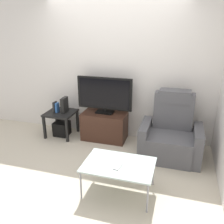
% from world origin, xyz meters
% --- Properties ---
extents(ground_plane, '(6.40, 6.40, 0.00)m').
position_xyz_m(ground_plane, '(0.00, 0.00, 0.00)').
color(ground_plane, beige).
extents(wall_back, '(6.40, 0.06, 2.60)m').
position_xyz_m(wall_back, '(0.00, 1.13, 1.30)').
color(wall_back, silver).
rests_on(wall_back, ground).
extents(tv_stand, '(0.83, 0.46, 0.53)m').
position_xyz_m(tv_stand, '(-0.11, 0.84, 0.26)').
color(tv_stand, '#3D2319').
rests_on(tv_stand, ground).
extents(television, '(1.02, 0.20, 0.67)m').
position_xyz_m(television, '(-0.11, 0.86, 0.88)').
color(television, black).
rests_on(television, tv_stand).
extents(recliner_armchair, '(0.98, 0.78, 1.08)m').
position_xyz_m(recliner_armchair, '(1.14, 0.58, 0.37)').
color(recliner_armchair, '#515156').
rests_on(recliner_armchair, ground).
extents(side_table, '(0.54, 0.54, 0.49)m').
position_xyz_m(side_table, '(-0.98, 0.76, 0.41)').
color(side_table, black).
rests_on(side_table, ground).
extents(subwoofer_box, '(0.28, 0.28, 0.28)m').
position_xyz_m(subwoofer_box, '(-0.98, 0.76, 0.14)').
color(subwoofer_box, black).
rests_on(subwoofer_box, ground).
extents(book_leftmost, '(0.03, 0.13, 0.20)m').
position_xyz_m(book_leftmost, '(-1.08, 0.74, 0.59)').
color(book_leftmost, '#262626').
rests_on(book_leftmost, side_table).
extents(book_middle, '(0.04, 0.11, 0.18)m').
position_xyz_m(book_middle, '(-1.03, 0.74, 0.58)').
color(book_middle, '#3366B2').
rests_on(book_middle, side_table).
extents(game_console, '(0.07, 0.20, 0.30)m').
position_xyz_m(game_console, '(-0.89, 0.77, 0.63)').
color(game_console, black).
rests_on(game_console, side_table).
extents(coffee_table, '(0.90, 0.60, 0.42)m').
position_xyz_m(coffee_table, '(0.55, -0.58, 0.40)').
color(coffee_table, '#B2C6C1').
rests_on(coffee_table, ground).
extents(cell_phone, '(0.09, 0.16, 0.01)m').
position_xyz_m(cell_phone, '(0.56, -0.65, 0.43)').
color(cell_phone, '#B7B7BC').
rests_on(cell_phone, coffee_table).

